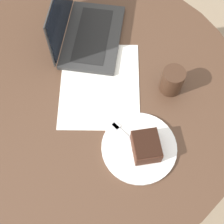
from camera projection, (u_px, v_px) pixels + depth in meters
The scene contains 8 objects.
ground_plane at pixel (97, 154), 1.80m from camera, with size 12.00×12.00×0.00m, color gray.
dining_table at pixel (90, 106), 1.24m from camera, with size 1.15×1.15×0.76m.
paper_document at pixel (100, 85), 1.12m from camera, with size 0.45×0.41×0.00m.
plate at pixel (139, 147), 1.01m from camera, with size 0.25×0.25×0.01m.
cake_slice at pixel (146, 146), 0.97m from camera, with size 0.12×0.11×0.06m.
fork at pixel (127, 137), 1.02m from camera, with size 0.17×0.07×0.00m.
coffee_glass at pixel (172, 81), 1.07m from camera, with size 0.08×0.08×0.10m.
laptop at pixel (84, 30), 1.18m from camera, with size 0.39×0.37×0.23m.
Camera 1 is at (-0.54, 0.17, 1.72)m, focal length 50.00 mm.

